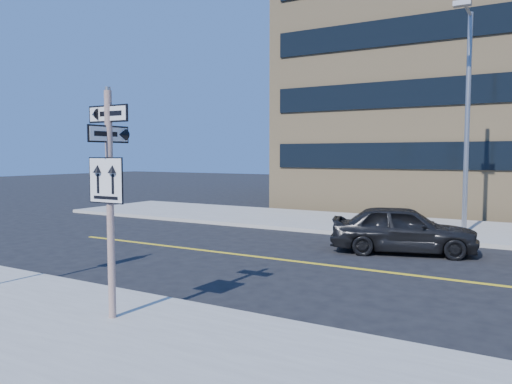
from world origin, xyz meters
The scene contains 5 objects.
ground centered at (0.00, 0.00, 0.00)m, with size 120.00×120.00×0.00m, color black.
sign_pole centered at (0.00, -2.51, 2.44)m, with size 0.92×0.92×4.06m.
parked_car_a centered at (2.80, 6.81, 0.75)m, with size 4.39×1.77×1.50m, color black.
streetlight_a centered at (4.00, 10.76, 4.76)m, with size 0.55×2.25×8.00m.
building_brick centered at (2.00, 25.00, 9.00)m, with size 18.00×18.00×18.00m, color tan.
Camera 1 is at (6.60, -8.71, 3.04)m, focal length 35.00 mm.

